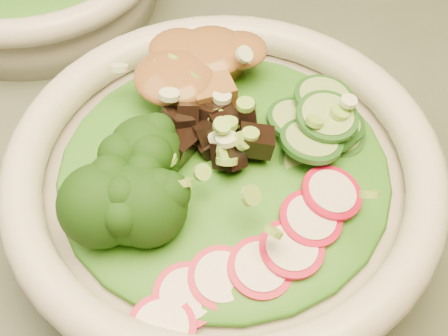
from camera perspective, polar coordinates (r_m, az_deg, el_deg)
dining_table at (r=0.65m, az=3.79°, el=-1.41°), size 1.20×0.80×0.75m
salad_bowl at (r=0.45m, az=0.00°, el=-1.67°), size 0.31×0.31×0.08m
lettuce_bed at (r=0.44m, az=0.00°, el=0.08°), size 0.23×0.23×0.03m
broccoli_florets at (r=0.41m, az=-9.38°, el=-1.21°), size 0.10×0.09×0.05m
radish_slices at (r=0.39m, az=4.21°, el=-7.65°), size 0.13×0.06×0.02m
cucumber_slices at (r=0.44m, az=9.20°, el=3.63°), size 0.09×0.09×0.04m
mushroom_heap at (r=0.43m, az=-0.62°, el=2.85°), size 0.09×0.09×0.05m
tofu_cubes at (r=0.47m, az=-2.75°, el=7.85°), size 0.11×0.08×0.04m
peanut_sauce at (r=0.46m, az=-2.82°, el=9.17°), size 0.08×0.06×0.02m
scallion_garnish at (r=0.41m, az=0.00°, el=2.48°), size 0.22×0.22×0.03m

